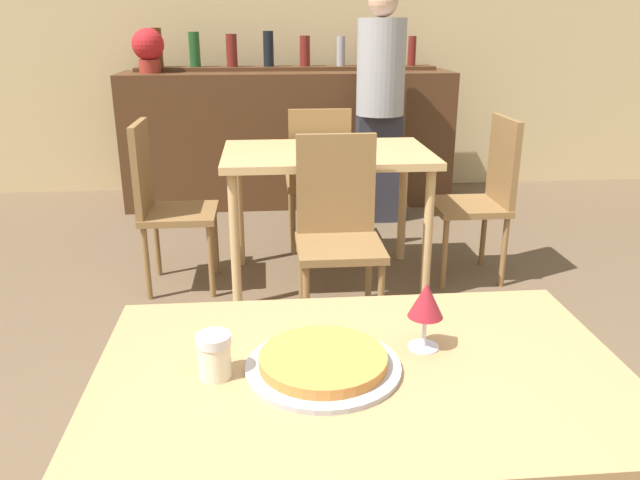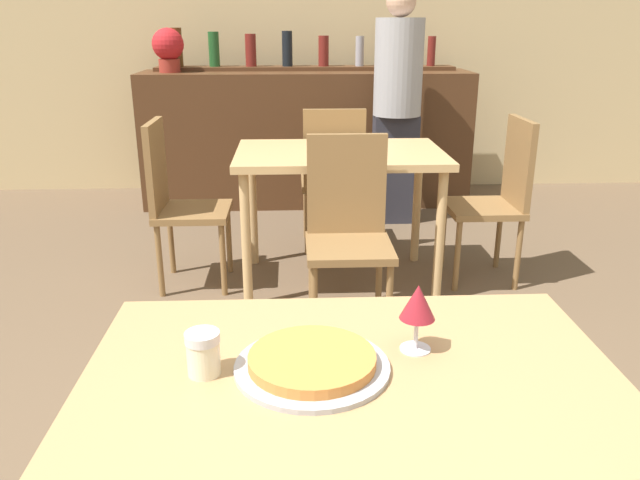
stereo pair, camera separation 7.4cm
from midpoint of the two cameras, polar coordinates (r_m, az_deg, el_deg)
The scene contains 14 objects.
wall_back at distance 5.56m, azimuth -1.05°, elevation 19.10°, with size 8.00×0.05×2.80m.
dining_table_near at distance 1.41m, azimuth 4.36°, elevation -14.50°, with size 1.14×0.73×0.72m.
dining_table_far at distance 3.43m, azimuth 2.43°, elevation 6.70°, with size 1.12×0.74×0.76m.
bar_counter at distance 5.14m, azimuth -0.83°, elevation 9.28°, with size 2.60×0.56×1.05m.
bar_back_shelf at distance 5.20m, azimuth -1.64°, elevation 16.12°, with size 2.39×0.24×0.33m.
chair_far_side_front at distance 2.96m, azimuth 3.27°, elevation 1.57°, with size 0.40×0.40×0.93m.
chair_far_side_back at distance 3.98m, azimuth 1.74°, elevation 6.26°, with size 0.40×0.40×0.93m.
chair_far_side_left at distance 3.51m, azimuth -12.41°, elevation 4.00°, with size 0.40×0.40×0.93m.
chair_far_side_right at distance 3.66m, azimuth 16.59°, elevation 4.26°, with size 0.40×0.40×0.93m.
pizza_tray at distance 1.35m, azimuth 0.87°, elevation -11.28°, with size 0.33×0.33×0.04m.
cheese_shaker at distance 1.34m, azimuth -9.06°, elevation -10.18°, with size 0.07×0.07×0.10m.
person_standing at distance 4.57m, azimuth 7.54°, elevation 12.54°, with size 0.34×0.34×1.65m.
wine_glass at distance 1.40m, azimuth 10.43°, elevation -5.79°, with size 0.08×0.08×0.16m.
potted_plant at distance 5.09m, azimuth -13.29°, elevation 16.75°, with size 0.24×0.24×0.33m.
Camera 2 is at (-0.12, -1.16, 1.43)m, focal length 35.00 mm.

